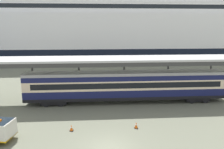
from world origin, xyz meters
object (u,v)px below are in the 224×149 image
(cruise_ship, at_px, (44,16))
(train_carriage, at_px, (127,85))
(traffic_cone_mid, at_px, (71,128))
(traffic_cone_near, at_px, (136,125))

(cruise_ship, xyz_separation_m, train_carriage, (18.77, -43.06, -10.52))
(train_carriage, bearing_deg, traffic_cone_mid, -128.36)
(train_carriage, xyz_separation_m, traffic_cone_mid, (-6.45, -8.15, -2.02))
(traffic_cone_mid, bearing_deg, traffic_cone_near, 0.85)
(train_carriage, xyz_separation_m, traffic_cone_near, (-0.13, -8.05, -1.99))
(train_carriage, relative_size, traffic_cone_mid, 42.42)
(cruise_ship, relative_size, traffic_cone_near, 233.41)
(traffic_cone_near, bearing_deg, train_carriage, 89.08)
(train_carriage, height_order, traffic_cone_mid, train_carriage)
(cruise_ship, relative_size, train_carriage, 5.89)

